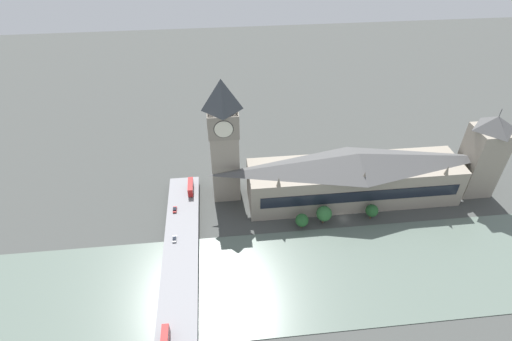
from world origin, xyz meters
The scene contains 13 objects.
ground_plane centered at (0.00, 0.00, 0.00)m, with size 600.00×600.00×0.00m, color #424442.
river_water centered at (-32.32, 0.00, 0.15)m, with size 52.65×360.00×0.30m, color slate.
parliament_hall centered at (15.15, -8.00, 14.03)m, with size 24.75×107.51×28.28m.
clock_tower centered at (26.04, 56.58, 35.14)m, with size 14.90×14.90×65.53m.
victoria_tower centered at (15.20, -73.73, 22.45)m, with size 15.96×15.96×48.90m.
road_bridge centered at (-32.32, 79.11, 3.30)m, with size 137.29×15.43×4.15m.
double_decker_bus_lead centered at (-59.36, 82.50, 6.83)m, with size 11.29×2.65×4.86m.
double_decker_bus_mid centered at (24.91, 75.32, 6.81)m, with size 11.25×2.63×4.84m.
car_northbound_mid centered at (-8.98, 82.05, 4.79)m, with size 3.92×1.80×1.27m.
car_northbound_tail centered at (10.64, 82.94, 4.84)m, with size 4.18×1.86×1.37m.
tree_embankment_near centered at (-3.44, 22.14, 4.76)m, with size 6.35×6.35×7.95m.
tree_embankment_mid centered at (-1.57, 10.99, 6.18)m, with size 7.48×7.48×9.94m.
tree_embankment_far centered at (-1.05, -13.14, 5.20)m, with size 6.20×6.20×8.32m.
Camera 1 is at (-136.67, 58.69, 139.66)m, focal length 28.00 mm.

